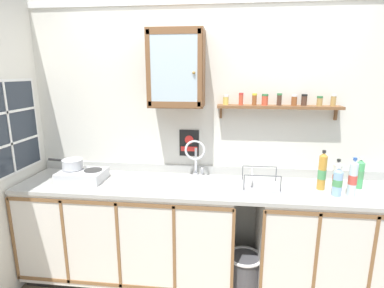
{
  "coord_description": "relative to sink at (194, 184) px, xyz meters",
  "views": [
    {
      "loc": [
        0.14,
        -2.16,
        1.86
      ],
      "look_at": [
        -0.16,
        0.37,
        1.26
      ],
      "focal_mm": 28.47,
      "sensor_mm": 36.0,
      "label": 1
    }
  ],
  "objects": [
    {
      "name": "lower_cabinet_run",
      "position": [
        -0.57,
        -0.04,
        -0.46
      ],
      "size": [
        1.85,
        0.61,
        0.9
      ],
      "color": "black",
      "rests_on": "ground"
    },
    {
      "name": "bottle_water_blue_1",
      "position": [
        1.12,
        -0.15,
        0.12
      ],
      "size": [
        0.07,
        0.07,
        0.24
      ],
      "color": "#8CB7E0",
      "rests_on": "countertop"
    },
    {
      "name": "countertop",
      "position": [
        0.13,
        -0.04,
        -0.0
      ],
      "size": [
        3.24,
        0.63,
        0.03
      ],
      "primitive_type": "cube",
      "color": "#B2B2AD",
      "rests_on": "lower_cabinet_run"
    },
    {
      "name": "saucepan",
      "position": [
        -1.07,
        -0.03,
        0.16
      ],
      "size": [
        0.33,
        0.18,
        0.09
      ],
      "color": "silver",
      "rests_on": "hot_plate_stove"
    },
    {
      "name": "lower_cabinet_run_right",
      "position": [
        1.15,
        -0.04,
        -0.46
      ],
      "size": [
        1.21,
        0.61,
        0.9
      ],
      "color": "black",
      "rests_on": "ground"
    },
    {
      "name": "window",
      "position": [
        -1.5,
        -0.21,
        0.5
      ],
      "size": [
        0.03,
        0.75,
        0.78
      ],
      "color": "#262D38"
    },
    {
      "name": "backsplash",
      "position": [
        0.13,
        0.25,
        0.05
      ],
      "size": [
        3.24,
        0.02,
        0.08
      ],
      "primitive_type": "cube",
      "color": "#B2B2AD",
      "rests_on": "countertop"
    },
    {
      "name": "hot_plate_stove",
      "position": [
        -0.98,
        -0.05,
        0.06
      ],
      "size": [
        0.38,
        0.28,
        0.1
      ],
      "color": "silver",
      "rests_on": "countertop"
    },
    {
      "name": "bottle_water_clear_3",
      "position": [
        1.23,
        -0.14,
        0.16
      ],
      "size": [
        0.06,
        0.06,
        0.3
      ],
      "color": "silver",
      "rests_on": "countertop"
    },
    {
      "name": "bottle_opaque_white_0",
      "position": [
        1.17,
        0.01,
        0.13
      ],
      "size": [
        0.07,
        0.07,
        0.25
      ],
      "color": "white",
      "rests_on": "countertop"
    },
    {
      "name": "back_wall",
      "position": [
        0.13,
        0.28,
        0.33
      ],
      "size": [
        3.88,
        0.07,
        2.48
      ],
      "color": "silver",
      "rests_on": "ground"
    },
    {
      "name": "spice_shelf",
      "position": [
        0.7,
        0.19,
        0.67
      ],
      "size": [
        1.03,
        0.14,
        0.23
      ],
      "color": "brown"
    },
    {
      "name": "bottle_juice_amber_4",
      "position": [
        1.04,
        -0.02,
        0.16
      ],
      "size": [
        0.06,
        0.06,
        0.33
      ],
      "color": "gold",
      "rests_on": "countertop"
    },
    {
      "name": "sink",
      "position": [
        0.0,
        0.0,
        0.0
      ],
      "size": [
        0.49,
        0.45,
        0.48
      ],
      "color": "silver",
      "rests_on": "countertop"
    },
    {
      "name": "wall_cabinet",
      "position": [
        -0.16,
        0.12,
        0.97
      ],
      "size": [
        0.46,
        0.31,
        0.63
      ],
      "color": "brown"
    },
    {
      "name": "trash_bin",
      "position": [
        0.45,
        -0.12,
        -0.74
      ],
      "size": [
        0.3,
        0.3,
        0.35
      ],
      "color": "#4C4C51",
      "rests_on": "ground"
    },
    {
      "name": "bottle_soda_green_2",
      "position": [
        1.35,
        0.04,
        0.14
      ],
      "size": [
        0.07,
        0.07,
        0.26
      ],
      "color": "#4CB266",
      "rests_on": "countertop"
    },
    {
      "name": "warning_sign",
      "position": [
        -0.07,
        0.25,
        0.3
      ],
      "size": [
        0.18,
        0.01,
        0.25
      ],
      "color": "black"
    },
    {
      "name": "dish_rack",
      "position": [
        0.54,
        -0.03,
        0.04
      ],
      "size": [
        0.31,
        0.26,
        0.17
      ],
      "color": "#B2B2B7",
      "rests_on": "countertop"
    }
  ]
}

